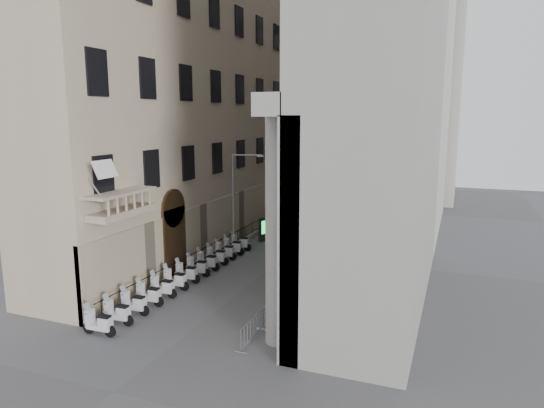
{
  "coord_description": "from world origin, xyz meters",
  "views": [
    {
      "loc": [
        11.29,
        -13.03,
        9.98
      ],
      "look_at": [
        0.43,
        15.0,
        4.5
      ],
      "focal_mm": 32.0,
      "sensor_mm": 36.0,
      "label": 1
    }
  ],
  "objects_px": {
    "security_tent": "(286,197)",
    "pedestrian_b": "(335,221)",
    "scooter_0": "(100,335)",
    "info_kiosk": "(264,229)",
    "pedestrian_a": "(312,235)",
    "street_lamp": "(237,194)"
  },
  "relations": [
    {
      "from": "scooter_0",
      "to": "pedestrian_b",
      "type": "distance_m",
      "value": 24.34
    },
    {
      "from": "security_tent",
      "to": "pedestrian_a",
      "type": "bearing_deg",
      "value": -57.35
    },
    {
      "from": "info_kiosk",
      "to": "pedestrian_a",
      "type": "relative_size",
      "value": 0.99
    },
    {
      "from": "pedestrian_b",
      "to": "pedestrian_a",
      "type": "bearing_deg",
      "value": 83.43
    },
    {
      "from": "scooter_0",
      "to": "pedestrian_a",
      "type": "xyz_separation_m",
      "value": [
        4.8,
        18.1,
        0.96
      ]
    },
    {
      "from": "security_tent",
      "to": "pedestrian_b",
      "type": "bearing_deg",
      "value": -18.53
    },
    {
      "from": "info_kiosk",
      "to": "pedestrian_a",
      "type": "height_order",
      "value": "pedestrian_a"
    },
    {
      "from": "scooter_0",
      "to": "street_lamp",
      "type": "relative_size",
      "value": 0.21
    },
    {
      "from": "scooter_0",
      "to": "security_tent",
      "type": "distance_m",
      "value": 25.59
    },
    {
      "from": "security_tent",
      "to": "pedestrian_a",
      "type": "relative_size",
      "value": 1.89
    },
    {
      "from": "street_lamp",
      "to": "info_kiosk",
      "type": "bearing_deg",
      "value": 63.2
    },
    {
      "from": "scooter_0",
      "to": "street_lamp",
      "type": "distance_m",
      "value": 16.04
    },
    {
      "from": "scooter_0",
      "to": "pedestrian_b",
      "type": "relative_size",
      "value": 0.78
    },
    {
      "from": "scooter_0",
      "to": "street_lamp",
      "type": "height_order",
      "value": "street_lamp"
    },
    {
      "from": "street_lamp",
      "to": "pedestrian_a",
      "type": "bearing_deg",
      "value": 15.39
    },
    {
      "from": "scooter_0",
      "to": "info_kiosk",
      "type": "xyz_separation_m",
      "value": [
        0.56,
        18.65,
        0.96
      ]
    },
    {
      "from": "scooter_0",
      "to": "info_kiosk",
      "type": "bearing_deg",
      "value": -3.76
    },
    {
      "from": "street_lamp",
      "to": "info_kiosk",
      "type": "xyz_separation_m",
      "value": [
        0.84,
        3.19,
        -3.3
      ]
    },
    {
      "from": "scooter_0",
      "to": "info_kiosk",
      "type": "distance_m",
      "value": 18.69
    },
    {
      "from": "scooter_0",
      "to": "pedestrian_b",
      "type": "xyz_separation_m",
      "value": [
        5.19,
        23.76,
        0.96
      ]
    },
    {
      "from": "scooter_0",
      "to": "street_lamp",
      "type": "xyz_separation_m",
      "value": [
        -0.28,
        15.46,
        4.26
      ]
    },
    {
      "from": "info_kiosk",
      "to": "street_lamp",
      "type": "bearing_deg",
      "value": -82.45
    }
  ]
}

